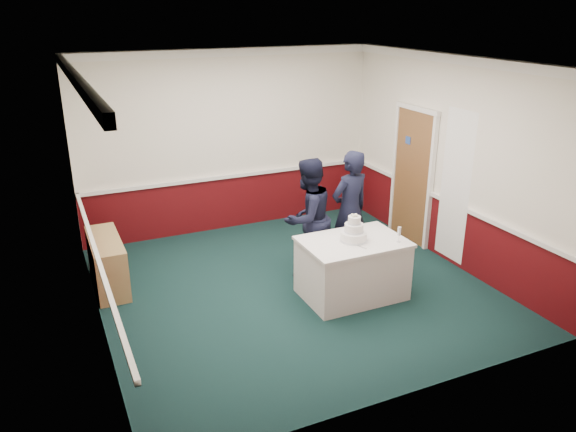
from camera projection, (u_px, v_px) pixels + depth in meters
name	position (u px, v px, depth m)	size (l,w,h in m)	color
ground	(293.00, 287.00, 7.68)	(5.00, 5.00, 0.00)	#132F2C
room_shell	(280.00, 137.00, 7.53)	(5.00, 5.00, 3.00)	white
sideboard	(107.00, 263.00, 7.60)	(0.41, 1.20, 0.70)	tan
cake_table	(352.00, 268.00, 7.34)	(1.32, 0.92, 0.79)	white
wedding_cake	(354.00, 233.00, 7.16)	(0.35, 0.35, 0.36)	white
cake_knife	(360.00, 246.00, 7.02)	(0.01, 0.22, 0.01)	silver
champagne_flute	(399.00, 232.00, 7.11)	(0.05, 0.05, 0.21)	silver
person_man	(308.00, 218.00, 7.78)	(0.83, 0.64, 1.70)	black
person_woman	(350.00, 210.00, 8.00)	(0.64, 0.42, 1.75)	black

